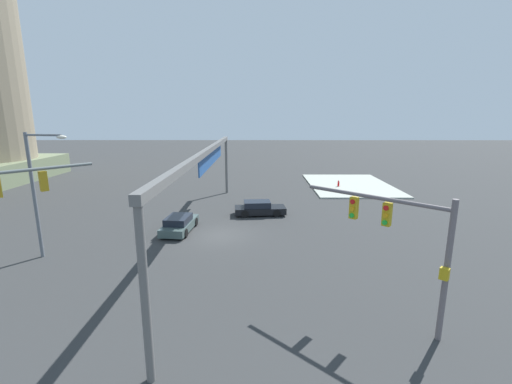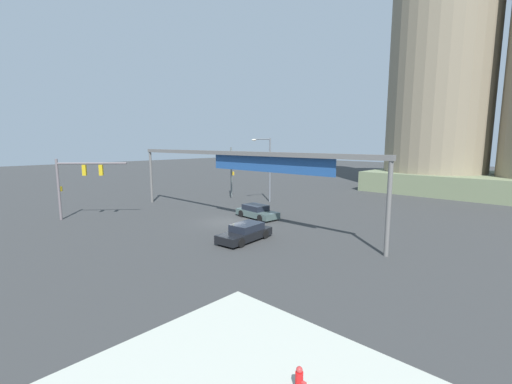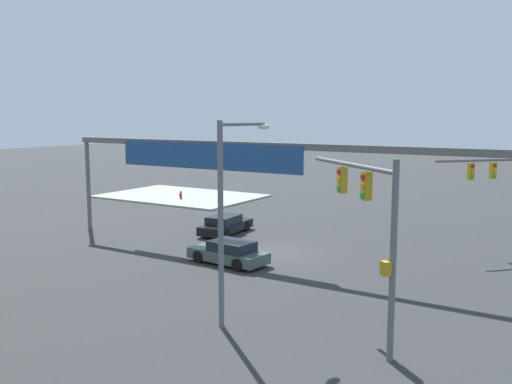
% 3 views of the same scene
% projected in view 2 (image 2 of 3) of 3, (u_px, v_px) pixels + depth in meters
% --- Properties ---
extents(ground_plane, '(198.91, 198.91, 0.00)m').
position_uv_depth(ground_plane, '(227.00, 222.00, 29.43)').
color(ground_plane, '#323434').
extents(traffic_signal_near_corner, '(4.60, 4.57, 5.49)m').
position_uv_depth(traffic_signal_near_corner, '(77.00, 177.00, 29.90)').
color(traffic_signal_near_corner, slate).
rests_on(traffic_signal_near_corner, ground).
extents(traffic_signal_opposite_side, '(4.62, 4.35, 6.33)m').
position_uv_depth(traffic_signal_opposite_side, '(232.00, 163.00, 41.29)').
color(traffic_signal_opposite_side, slate).
rests_on(traffic_signal_opposite_side, ground).
extents(streetlamp_curved_arm, '(0.72, 2.67, 7.44)m').
position_uv_depth(streetlamp_curved_arm, '(268.00, 165.00, 38.69)').
color(streetlamp_curved_arm, slate).
rests_on(streetlamp_curved_arm, ground).
extents(overhead_sign_gantry, '(27.95, 0.43, 6.18)m').
position_uv_depth(overhead_sign_gantry, '(240.00, 161.00, 28.55)').
color(overhead_sign_gantry, '#626160').
rests_on(overhead_sign_gantry, ground).
extents(sedan_car_approaching, '(2.11, 4.45, 1.21)m').
position_uv_depth(sedan_car_approaching, '(245.00, 233.00, 23.82)').
color(sedan_car_approaching, black).
rests_on(sedan_car_approaching, ground).
extents(sedan_car_waiting_far, '(4.39, 2.16, 1.21)m').
position_uv_depth(sedan_car_waiting_far, '(257.00, 212.00, 31.04)').
color(sedan_car_waiting_far, '#415351').
rests_on(sedan_car_waiting_far, ground).
extents(fire_hydrant_on_curb, '(0.33, 0.22, 0.71)m').
position_uv_depth(fire_hydrant_on_curb, '(299.00, 379.00, 9.19)').
color(fire_hydrant_on_curb, red).
rests_on(fire_hydrant_on_curb, sidewalk_corner).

